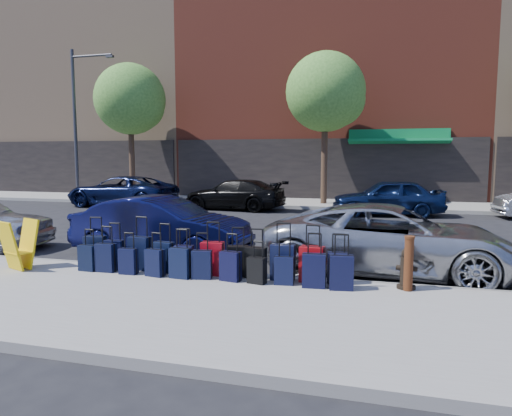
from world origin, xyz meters
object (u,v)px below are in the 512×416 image
(streetlight, at_px, (78,115))
(bollard, at_px, (409,263))
(car_far_1, at_px, (234,195))
(tree_left, at_px, (132,101))
(display_rack, at_px, (19,245))
(car_far_0, at_px, (122,191))
(car_near_2, at_px, (392,239))
(fire_hydrant, at_px, (407,270))
(car_far_2, at_px, (388,197))
(suitcase_front_5, at_px, (213,258))
(tree_center, at_px, (328,94))
(car_near_1, at_px, (162,226))

(streetlight, height_order, bollard, streetlight)
(bollard, relative_size, car_far_1, 0.20)
(tree_left, distance_m, display_rack, 16.75)
(car_far_0, height_order, car_far_1, car_far_0)
(car_near_2, bearing_deg, car_far_1, 37.47)
(car_near_2, height_order, car_far_1, car_near_2)
(tree_left, relative_size, fire_hydrant, 10.17)
(tree_left, relative_size, car_far_2, 1.63)
(streetlight, distance_m, fire_hydrant, 21.73)
(streetlight, relative_size, suitcase_front_5, 7.73)
(car_far_2, bearing_deg, bollard, -6.62)
(tree_center, height_order, fire_hydrant, tree_center)
(tree_center, relative_size, suitcase_front_5, 7.02)
(bollard, xyz_separation_m, car_far_1, (-6.99, 11.90, 0.06))
(car_far_2, bearing_deg, fire_hydrant, -6.71)
(tree_center, relative_size, car_far_0, 1.35)
(display_rack, relative_size, car_far_1, 0.21)
(streetlight, relative_size, car_near_2, 1.54)
(suitcase_front_5, relative_size, bollard, 1.10)
(suitcase_front_5, bearing_deg, car_far_1, 101.69)
(streetlight, relative_size, car_far_0, 1.49)
(suitcase_front_5, bearing_deg, car_far_2, 68.94)
(bollard, distance_m, display_rack, 7.57)
(display_rack, bearing_deg, car_near_2, 38.04)
(car_near_1, bearing_deg, fire_hydrant, -106.91)
(car_near_1, bearing_deg, car_far_1, 9.85)
(car_near_1, distance_m, car_far_0, 11.87)
(car_far_2, bearing_deg, tree_center, -143.58)
(fire_hydrant, bearing_deg, display_rack, -164.78)
(tree_left, xyz_separation_m, bollard, (13.52, -14.40, -4.77))
(tree_center, bearing_deg, car_far_2, -46.03)
(car_far_2, bearing_deg, suitcase_front_5, -24.26)
(streetlight, bearing_deg, bollard, -39.77)
(bollard, relative_size, car_near_2, 0.18)
(car_near_1, bearing_deg, tree_center, -9.95)
(fire_hydrant, height_order, car_far_2, car_far_2)
(tree_left, xyz_separation_m, car_far_1, (6.53, -2.50, -4.72))
(streetlight, xyz_separation_m, suitcase_front_5, (12.86, -13.60, -4.19))
(tree_left, xyz_separation_m, car_near_2, (13.28, -12.65, -4.69))
(tree_left, xyz_separation_m, streetlight, (-2.94, -0.70, -0.75))
(car_near_2, bearing_deg, car_far_2, 3.53)
(tree_left, xyz_separation_m, car_far_2, (13.33, -2.94, -4.65))
(tree_center, height_order, car_far_0, tree_center)
(tree_center, distance_m, car_far_0, 11.06)
(streetlight, height_order, car_near_2, streetlight)
(car_near_1, bearing_deg, display_rack, 146.63)
(suitcase_front_5, relative_size, car_far_2, 0.23)
(display_rack, xyz_separation_m, car_far_0, (-5.13, 12.19, 0.10))
(car_far_1, bearing_deg, car_near_1, 14.44)
(tree_left, relative_size, car_near_1, 1.65)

